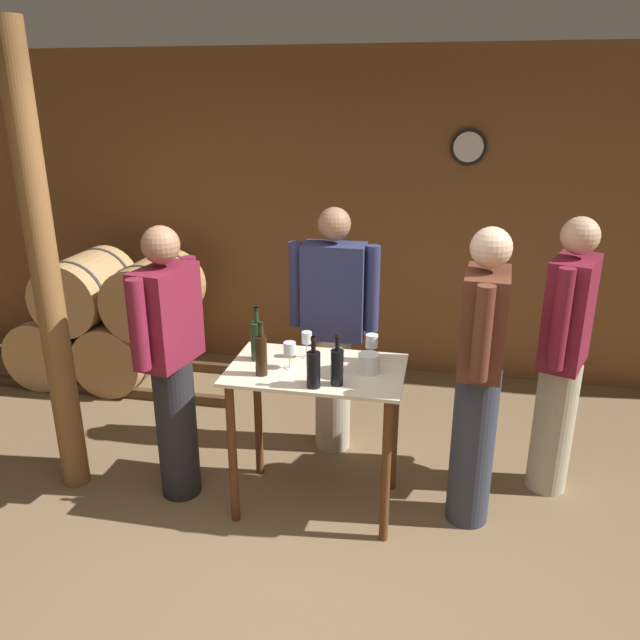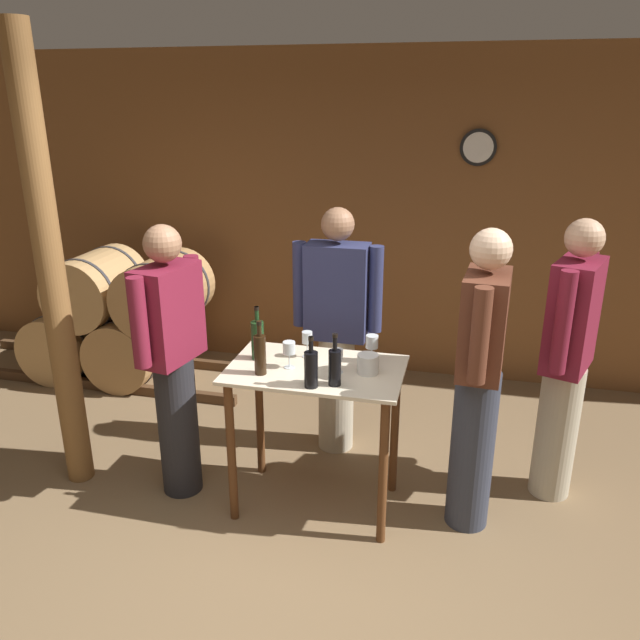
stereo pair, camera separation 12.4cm
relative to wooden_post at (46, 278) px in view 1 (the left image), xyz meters
The scene contains 18 objects.
ground_plane 2.26m from the wooden_post, 26.40° to the right, with size 14.00×14.00×0.00m, color brown.
back_wall 2.72m from the wooden_post, 53.28° to the left, with size 8.40×0.08×2.70m.
barrel_rack 1.76m from the wooden_post, 110.82° to the left, with size 2.65×0.75×1.11m.
tasting_table 1.68m from the wooden_post, ahead, with size 0.98×0.61×0.89m.
wooden_post is the anchor object (origin of this frame).
wine_bottle_far_left 1.25m from the wooden_post, ahead, with size 0.07×0.07×0.32m.
wine_bottle_left 1.32m from the wooden_post, ahead, with size 0.06×0.06×0.30m.
wine_bottle_center 1.62m from the wooden_post, ahead, with size 0.07×0.07×0.28m.
wine_bottle_right 1.73m from the wooden_post, ahead, with size 0.07×0.07×0.29m.
wine_glass_near_left 1.44m from the wooden_post, ahead, with size 0.07×0.07×0.15m.
wine_glass_near_center 1.52m from the wooden_post, ahead, with size 0.06×0.06×0.16m.
wine_glass_near_right 1.71m from the wooden_post, ahead, with size 0.06×0.06×0.14m.
wine_glass_far_side 1.88m from the wooden_post, ahead, with size 0.07×0.07×0.16m.
ice_bucket 1.88m from the wooden_post, ahead, with size 0.12×0.12×0.11m.
person_host 2.47m from the wooden_post, ahead, with size 0.25×0.59×1.71m.
person_visitor_with_scarf 0.84m from the wooden_post, ahead, with size 0.29×0.58×1.67m.
person_visitor_bearded 1.76m from the wooden_post, 26.65° to the left, with size 0.59×0.24×1.67m.
person_visitor_near_door 3.00m from the wooden_post, 10.52° to the left, with size 0.34×0.56×1.71m.
Camera 1 is at (0.57, -2.21, 2.32)m, focal length 35.00 mm.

